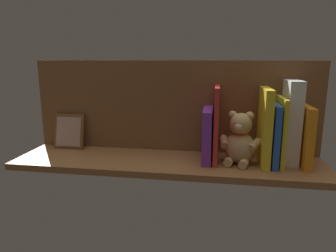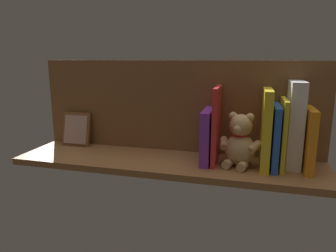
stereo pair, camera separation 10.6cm
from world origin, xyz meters
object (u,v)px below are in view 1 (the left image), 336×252
Objects in this scene: book_0 at (304,135)px; dictionary_thick_white at (291,122)px; teddy_bear at (240,141)px; picture_frame_leaning at (69,131)px.

dictionary_thick_white is (4.14, -1.72, 4.01)cm from book_0.
dictionary_thick_white reaches higher than teddy_bear.
teddy_bear is (20.79, 2.30, -2.08)cm from book_0.
teddy_bear is at bearing 6.30° from book_0.
book_0 reaches higher than teddy_bear.
book_0 is 85.96cm from picture_frame_leaning.
book_0 is 0.71× the size of dictionary_thick_white.
dictionary_thick_white is at bearing -151.70° from teddy_bear.
picture_frame_leaning is at bearing -3.67° from book_0.
dictionary_thick_white reaches higher than picture_frame_leaning.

